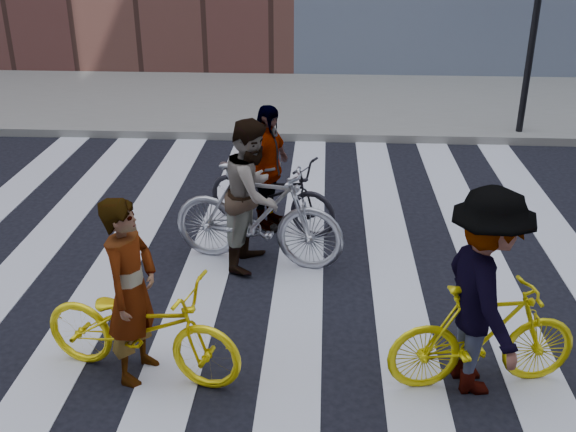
# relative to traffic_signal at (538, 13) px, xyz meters

# --- Properties ---
(ground) EXTENTS (100.00, 100.00, 0.00)m
(ground) POSITION_rel_traffic_signal_xyz_m (-4.40, -5.32, -2.28)
(ground) COLOR black
(ground) RESTS_ON ground
(sidewalk_far) EXTENTS (100.00, 5.00, 0.15)m
(sidewalk_far) POSITION_rel_traffic_signal_xyz_m (-4.40, 2.18, -2.20)
(sidewalk_far) COLOR gray
(sidewalk_far) RESTS_ON ground
(zebra_crosswalk) EXTENTS (8.25, 10.00, 0.01)m
(zebra_crosswalk) POSITION_rel_traffic_signal_xyz_m (-4.40, -5.32, -2.27)
(zebra_crosswalk) COLOR silver
(zebra_crosswalk) RESTS_ON ground
(traffic_signal) EXTENTS (0.22, 0.42, 3.33)m
(traffic_signal) POSITION_rel_traffic_signal_xyz_m (0.00, 0.00, 0.00)
(traffic_signal) COLOR black
(traffic_signal) RESTS_ON ground
(bike_yellow_left) EXTENTS (2.00, 1.09, 1.00)m
(bike_yellow_left) POSITION_rel_traffic_signal_xyz_m (-5.18, -7.19, -1.78)
(bike_yellow_left) COLOR yellow
(bike_yellow_left) RESTS_ON ground
(bike_silver_mid) EXTENTS (2.14, 1.00, 1.24)m
(bike_silver_mid) POSITION_rel_traffic_signal_xyz_m (-4.35, -5.01, -1.66)
(bike_silver_mid) COLOR #9C9CA5
(bike_silver_mid) RESTS_ON ground
(bike_yellow_right) EXTENTS (1.74, 0.75, 1.01)m
(bike_yellow_right) POSITION_rel_traffic_signal_xyz_m (-2.18, -7.17, -1.77)
(bike_yellow_right) COLOR yellow
(bike_yellow_right) RESTS_ON ground
(bike_dark_rear) EXTENTS (1.97, 1.38, 0.98)m
(bike_dark_rear) POSITION_rel_traffic_signal_xyz_m (-4.27, -3.99, -1.79)
(bike_dark_rear) COLOR black
(bike_dark_rear) RESTS_ON ground
(rider_left) EXTENTS (0.55, 0.71, 1.74)m
(rider_left) POSITION_rel_traffic_signal_xyz_m (-5.23, -7.19, -1.41)
(rider_left) COLOR slate
(rider_left) RESTS_ON ground
(rider_mid) EXTENTS (0.84, 0.99, 1.78)m
(rider_mid) POSITION_rel_traffic_signal_xyz_m (-4.40, -5.01, -1.39)
(rider_mid) COLOR slate
(rider_mid) RESTS_ON ground
(rider_right) EXTENTS (0.89, 1.31, 1.88)m
(rider_right) POSITION_rel_traffic_signal_xyz_m (-2.23, -7.17, -1.34)
(rider_right) COLOR slate
(rider_right) RESTS_ON ground
(rider_rear) EXTENTS (0.78, 1.06, 1.67)m
(rider_rear) POSITION_rel_traffic_signal_xyz_m (-4.32, -3.99, -1.45)
(rider_rear) COLOR slate
(rider_rear) RESTS_ON ground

